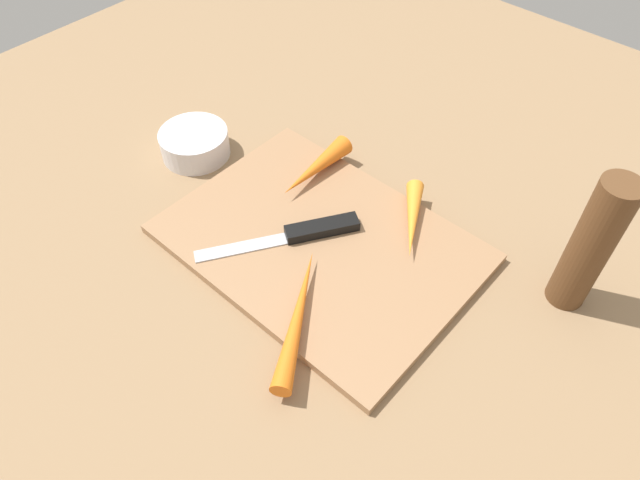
# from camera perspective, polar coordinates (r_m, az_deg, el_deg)

# --- Properties ---
(ground_plane) EXTENTS (1.40, 1.40, 0.00)m
(ground_plane) POSITION_cam_1_polar(r_m,az_deg,el_deg) (0.70, 0.00, -0.64)
(ground_plane) COLOR #8C6D4C
(cutting_board) EXTENTS (0.36, 0.26, 0.01)m
(cutting_board) POSITION_cam_1_polar(r_m,az_deg,el_deg) (0.70, 0.00, -0.32)
(cutting_board) COLOR #99704C
(cutting_board) RESTS_ON ground_plane
(knife) EXTENTS (0.12, 0.18, 0.01)m
(knife) POSITION_cam_1_polar(r_m,az_deg,el_deg) (0.70, -0.85, 0.93)
(knife) COLOR #B7B7BC
(knife) RESTS_ON cutting_board
(carrot_medium) EXTENTS (0.03, 0.13, 0.03)m
(carrot_medium) POSITION_cam_1_polar(r_m,az_deg,el_deg) (0.76, -0.44, 7.13)
(carrot_medium) COLOR orange
(carrot_medium) RESTS_ON cutting_board
(carrot_shortest) EXTENTS (0.08, 0.11, 0.02)m
(carrot_shortest) POSITION_cam_1_polar(r_m,az_deg,el_deg) (0.71, 9.13, 2.05)
(carrot_shortest) COLOR orange
(carrot_shortest) RESTS_ON cutting_board
(carrot_longest) EXTENTS (0.11, 0.16, 0.02)m
(carrot_longest) POSITION_cam_1_polar(r_m,az_deg,el_deg) (0.61, -2.19, -7.47)
(carrot_longest) COLOR orange
(carrot_longest) RESTS_ON cutting_board
(small_bowl) EXTENTS (0.09, 0.09, 0.04)m
(small_bowl) POSITION_cam_1_polar(r_m,az_deg,el_deg) (0.83, -12.27, 9.31)
(small_bowl) COLOR silver
(small_bowl) RESTS_ON ground_plane
(pepper_grinder) EXTENTS (0.04, 0.04, 0.17)m
(pepper_grinder) POSITION_cam_1_polar(r_m,az_deg,el_deg) (0.65, 25.17, -0.55)
(pepper_grinder) COLOR brown
(pepper_grinder) RESTS_ON ground_plane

